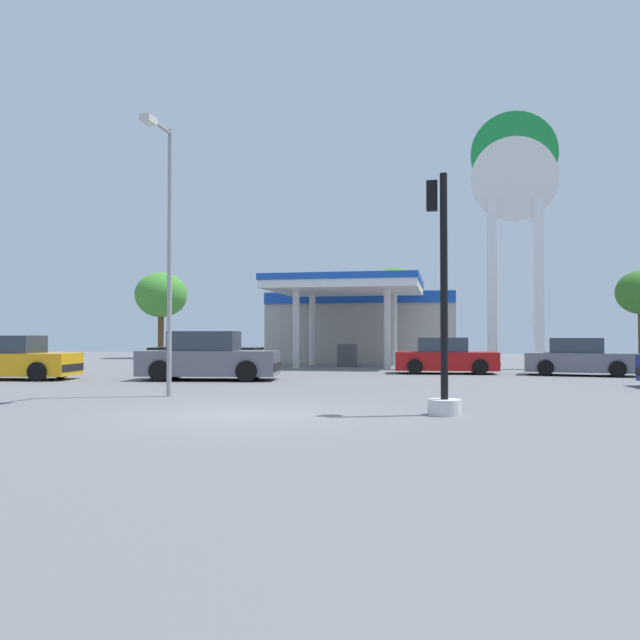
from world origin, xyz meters
TOP-DOWN VIEW (x-y plane):
  - ground_plane at (0.00, 0.00)m, footprint 90.00×90.00m
  - gas_station at (-0.94, 25.29)m, footprint 10.42×13.42m
  - station_pole_sign at (6.83, 18.65)m, footprint 3.87×0.56m
  - car_0 at (-4.11, 9.00)m, footprint 4.81×2.58m
  - car_1 at (3.71, 14.35)m, footprint 4.09×2.05m
  - car_3 at (-6.41, 14.71)m, footprint 4.71×2.31m
  - car_4 at (8.70, 14.06)m, footprint 4.17×2.32m
  - car_5 at (-10.75, 7.89)m, footprint 4.40×2.37m
  - traffic_signal_0 at (3.70, 0.64)m, footprint 0.64×0.67m
  - tree_0 at (-15.17, 29.12)m, footprint 3.48×3.48m
  - tree_1 at (0.45, 30.66)m, footprint 3.71×3.71m
  - corner_streetlamp at (-2.92, 2.94)m, footprint 0.24×1.48m

SIDE VIEW (x-z plane):
  - ground_plane at x=0.00m, z-range 0.00..0.00m
  - car_4 at x=8.70m, z-range -0.07..1.35m
  - car_1 at x=3.71m, z-range -0.07..1.35m
  - car_5 at x=-10.75m, z-range -0.07..1.43m
  - car_0 at x=-4.11m, z-range -0.08..1.57m
  - car_3 at x=-6.41m, z-range -0.08..1.57m
  - traffic_signal_0 at x=3.70m, z-range -0.72..3.83m
  - gas_station at x=-0.94m, z-range 0.04..4.31m
  - tree_1 at x=0.45m, z-range 0.98..6.93m
  - corner_streetlamp at x=-2.92m, z-range 0.69..7.29m
  - tree_0 at x=-15.17m, z-range 1.35..7.15m
  - station_pole_sign at x=6.83m, z-range 1.54..13.26m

